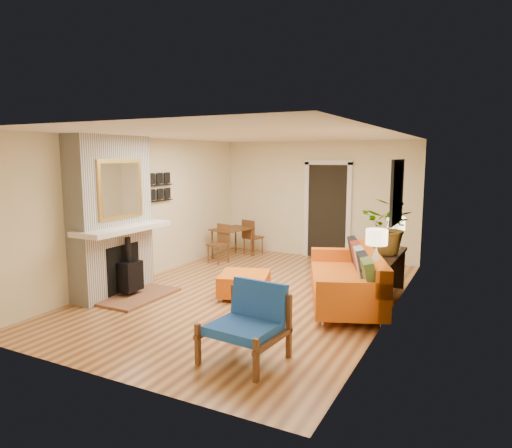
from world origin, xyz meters
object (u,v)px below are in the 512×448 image
object	(u,v)px
sofa	(351,279)
houseplant	(390,226)
lamp_far	(396,229)
console_table	(386,266)
lamp_near	(376,244)
dining_table	(234,234)
ottoman	(244,283)
blue_chair	(250,318)

from	to	relation	value
sofa	houseplant	xyz separation A→B (m)	(0.45, 0.55, 0.78)
lamp_far	sofa	bearing A→B (deg)	-113.73
console_table	lamp_far	size ratio (longest dim) A/B	3.43
lamp_near	lamp_far	bearing A→B (deg)	90.00
dining_table	houseplant	bearing A→B (deg)	-21.37
lamp_near	houseplant	world-z (taller)	houseplant
dining_table	ottoman	bearing A→B (deg)	-57.03
ottoman	console_table	world-z (taller)	console_table
dining_table	houseplant	distance (m)	3.97
blue_chair	lamp_near	bearing A→B (deg)	63.81
sofa	blue_chair	size ratio (longest dim) A/B	2.83
sofa	houseplant	world-z (taller)	houseplant
dining_table	lamp_far	bearing A→B (deg)	-14.43
ottoman	console_table	xyz separation A→B (m)	(2.09, 0.79, 0.35)
ottoman	dining_table	distance (m)	2.90
sofa	console_table	size ratio (longest dim) A/B	1.34
ottoman	lamp_far	xyz separation A→B (m)	(2.09, 1.47, 0.84)
sofa	dining_table	distance (m)	3.76
ottoman	lamp_near	bearing A→B (deg)	0.46
lamp_near	blue_chair	bearing A→B (deg)	-116.19
console_table	lamp_near	size ratio (longest dim) A/B	3.43
sofa	lamp_far	world-z (taller)	lamp_far
blue_chair	lamp_far	bearing A→B (deg)	74.24
lamp_near	sofa	bearing A→B (deg)	137.41
sofa	ottoman	world-z (taller)	sofa
houseplant	console_table	bearing A→B (deg)	-87.15
lamp_far	houseplant	world-z (taller)	houseplant
sofa	lamp_near	bearing A→B (deg)	-42.59
console_table	lamp_far	distance (m)	0.84
console_table	houseplant	bearing A→B (deg)	92.85
dining_table	lamp_far	size ratio (longest dim) A/B	2.89
ottoman	blue_chair	world-z (taller)	blue_chair
ottoman	sofa	bearing A→B (deg)	14.96
lamp_far	houseplant	bearing A→B (deg)	-91.18
sofa	lamp_far	distance (m)	1.32
dining_table	console_table	distance (m)	4.00
console_table	lamp_far	world-z (taller)	lamp_far
sofa	lamp_far	size ratio (longest dim) A/B	4.61
lamp_near	lamp_far	xyz separation A→B (m)	(0.00, 1.46, 0.00)
sofa	blue_chair	xyz separation A→B (m)	(-0.51, -2.38, 0.06)
blue_chair	lamp_near	distance (m)	2.27
sofa	lamp_near	distance (m)	0.91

